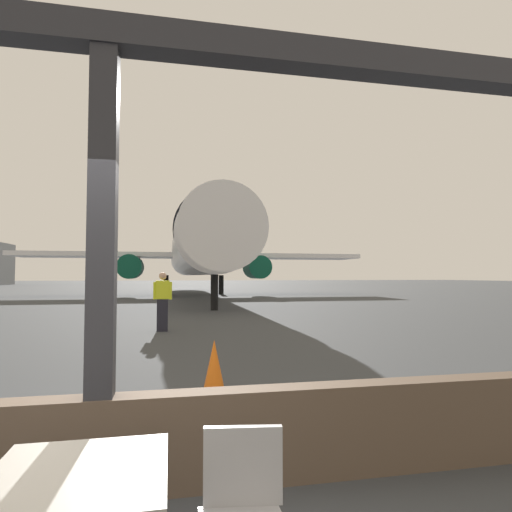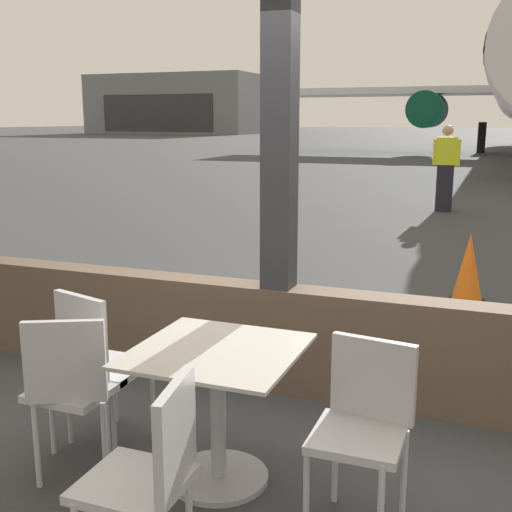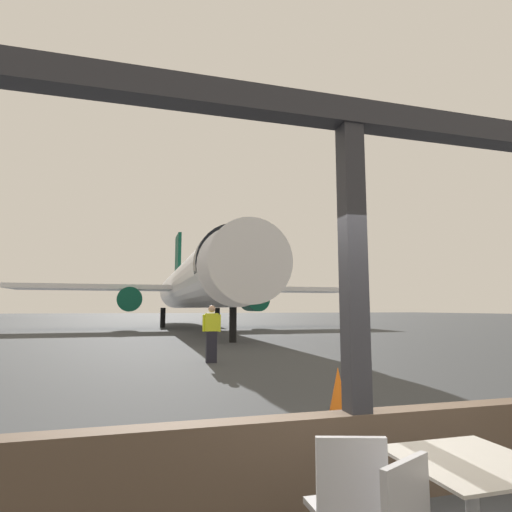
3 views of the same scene
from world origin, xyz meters
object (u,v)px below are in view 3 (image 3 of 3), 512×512
object	(u,v)px
ground_crew_worker	(211,333)
traffic_cone	(338,393)
dining_table	(473,510)
cafe_chair_aisle_right	(349,500)
airplane	(195,284)

from	to	relation	value
ground_crew_worker	traffic_cone	bearing A→B (deg)	-83.22
dining_table	cafe_chair_aisle_right	world-z (taller)	cafe_chair_aisle_right
cafe_chair_aisle_right	ground_crew_worker	world-z (taller)	ground_crew_worker
dining_table	cafe_chair_aisle_right	size ratio (longest dim) A/B	0.88
cafe_chair_aisle_right	airplane	size ratio (longest dim) A/B	0.02
dining_table	airplane	bearing A→B (deg)	85.62
cafe_chair_aisle_right	ground_crew_worker	xyz separation A→B (m)	(0.99, 10.67, 0.36)
dining_table	ground_crew_worker	bearing A→B (deg)	88.87
airplane	cafe_chair_aisle_right	bearing A→B (deg)	-95.75
dining_table	ground_crew_worker	world-z (taller)	ground_crew_worker
ground_crew_worker	dining_table	bearing A→B (deg)	-91.13
dining_table	traffic_cone	size ratio (longest dim) A/B	1.10
airplane	dining_table	bearing A→B (deg)	-94.38
cafe_chair_aisle_right	ground_crew_worker	bearing A→B (deg)	84.68
ground_crew_worker	traffic_cone	xyz separation A→B (m)	(0.82, -6.90, -0.55)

